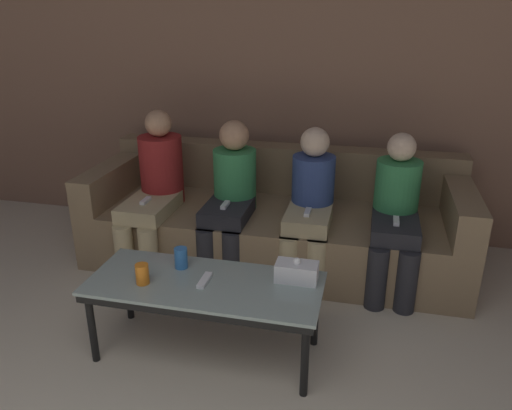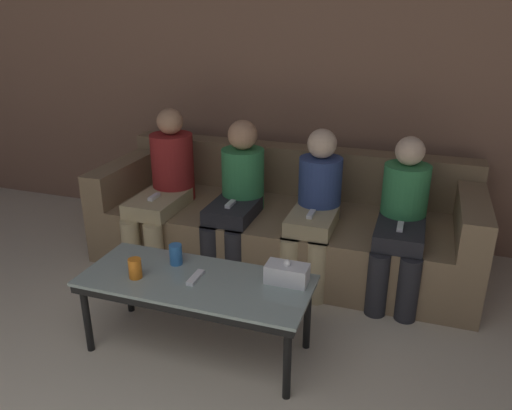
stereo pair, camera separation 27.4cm
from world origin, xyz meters
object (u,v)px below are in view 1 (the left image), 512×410
object	(u,v)px
game_remote	(205,280)
seated_person_mid_left	(231,194)
seated_person_left_end	(155,186)
seated_person_right_end	(396,211)
coffee_table	(205,289)
cup_near_left	(181,258)
tissue_box	(297,272)
couch	(276,221)
cup_near_right	(142,274)
seated_person_mid_right	(310,202)

from	to	relation	value
game_remote	seated_person_mid_left	xyz separation A→B (m)	(-0.14, 1.00, 0.11)
seated_person_left_end	seated_person_right_end	distance (m)	1.68
coffee_table	seated_person_right_end	size ratio (longest dim) A/B	1.19
seated_person_mid_left	coffee_table	bearing A→B (deg)	-81.88
coffee_table	seated_person_mid_left	xyz separation A→B (m)	(-0.14, 1.00, 0.16)
cup_near_left	tissue_box	distance (m)	0.64
couch	seated_person_left_end	bearing A→B (deg)	-164.46
game_remote	seated_person_mid_left	distance (m)	1.01
coffee_table	seated_person_left_end	xyz separation A→B (m)	(-0.70, 0.98, 0.18)
seated_person_left_end	seated_person_mid_left	distance (m)	0.56
couch	seated_person_mid_left	world-z (taller)	seated_person_mid_left
cup_near_right	cup_near_left	bearing A→B (deg)	57.29
seated_person_left_end	seated_person_mid_right	size ratio (longest dim) A/B	1.06
game_remote	seated_person_right_end	world-z (taller)	seated_person_right_end
cup_near_left	game_remote	size ratio (longest dim) A/B	0.78
seated_person_left_end	seated_person_mid_left	bearing A→B (deg)	1.48
cup_near_right	seated_person_mid_right	world-z (taller)	seated_person_mid_right
couch	cup_near_right	size ratio (longest dim) A/B	24.85
seated_person_right_end	seated_person_mid_right	bearing A→B (deg)	179.05
cup_near_left	seated_person_right_end	size ratio (longest dim) A/B	0.11
coffee_table	game_remote	world-z (taller)	game_remote
coffee_table	cup_near_right	bearing A→B (deg)	-164.34
couch	seated_person_mid_right	size ratio (longest dim) A/B	2.61
cup_near_left	seated_person_mid_left	distance (m)	0.88
seated_person_mid_right	couch	bearing A→B (deg)	141.19
coffee_table	cup_near_right	world-z (taller)	cup_near_right
coffee_table	seated_person_right_end	world-z (taller)	seated_person_right_end
coffee_table	game_remote	distance (m)	0.05
tissue_box	seated_person_left_end	size ratio (longest dim) A/B	0.20
game_remote	coffee_table	bearing A→B (deg)	-97.13
seated_person_right_end	cup_near_right	bearing A→B (deg)	-140.29
couch	tissue_box	xyz separation A→B (m)	(0.32, -1.09, 0.21)
seated_person_left_end	cup_near_right	bearing A→B (deg)	-69.69
coffee_table	seated_person_left_end	distance (m)	1.22
cup_near_left	game_remote	distance (m)	0.22
cup_near_right	seated_person_right_end	bearing A→B (deg)	39.71
tissue_box	cup_near_right	bearing A→B (deg)	-164.56
cup_near_right	seated_person_mid_right	size ratio (longest dim) A/B	0.11
seated_person_mid_right	seated_person_right_end	distance (m)	0.56
cup_near_left	seated_person_mid_left	bearing A→B (deg)	87.88
tissue_box	seated_person_mid_left	bearing A→B (deg)	124.81
tissue_box	seated_person_mid_right	size ratio (longest dim) A/B	0.21
seated_person_left_end	seated_person_mid_right	distance (m)	1.12
couch	cup_near_left	xyz separation A→B (m)	(-0.31, -1.10, 0.22)
coffee_table	game_remote	xyz separation A→B (m)	(0.00, 0.00, 0.05)
coffee_table	seated_person_right_end	xyz separation A→B (m)	(0.98, 0.98, 0.14)
couch	seated_person_right_end	bearing A→B (deg)	-15.60
cup_near_left	seated_person_right_end	xyz separation A→B (m)	(1.15, 0.86, 0.04)
game_remote	seated_person_mid_right	world-z (taller)	seated_person_mid_right
cup_near_right	seated_person_mid_left	size ratio (longest dim) A/B	0.10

